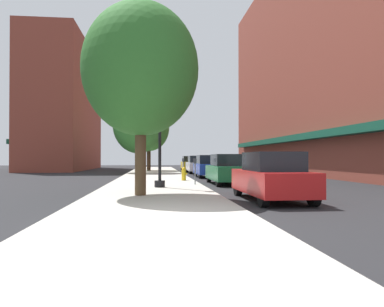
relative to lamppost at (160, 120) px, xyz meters
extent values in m
plane|color=#232326|center=(3.74, 9.56, -3.20)|extent=(90.00, 90.00, 0.00)
cube|color=#B7B2A8|center=(-0.26, 10.56, -3.14)|extent=(4.80, 50.00, 0.12)
cube|color=brown|center=(14.74, 13.56, 7.14)|extent=(6.00, 40.00, 20.68)
cube|color=#144C38|center=(11.39, 13.56, -0.10)|extent=(0.90, 34.00, 0.50)
cube|color=brown|center=(-11.26, 28.56, 4.45)|extent=(6.00, 18.00, 15.29)
cube|color=#144C38|center=(-14.61, 28.56, -0.10)|extent=(0.90, 15.30, 0.50)
cylinder|color=black|center=(0.00, 0.00, -2.93)|extent=(0.48, 0.48, 0.30)
cylinder|color=black|center=(0.00, 0.00, -0.18)|extent=(0.14, 0.14, 5.20)
sphere|color=silver|center=(0.00, 0.00, 2.60)|extent=(0.44, 0.44, 0.44)
cylinder|color=gold|center=(1.48, 4.68, -2.77)|extent=(0.26, 0.26, 0.62)
sphere|color=gold|center=(1.48, 4.68, -2.41)|extent=(0.24, 0.24, 0.24)
cylinder|color=gold|center=(1.62, 4.68, -2.68)|extent=(0.12, 0.10, 0.10)
cylinder|color=slate|center=(1.79, 9.06, -2.56)|extent=(0.06, 0.06, 1.05)
cube|color=#33383D|center=(1.79, 9.06, -1.90)|extent=(0.14, 0.09, 0.26)
cylinder|color=slate|center=(1.79, 1.46, -2.56)|extent=(0.06, 0.06, 1.05)
cube|color=#33383D|center=(1.79, 1.46, -1.90)|extent=(0.14, 0.09, 0.26)
cylinder|color=#422D1E|center=(-1.74, 16.12, -1.76)|extent=(0.40, 0.40, 2.65)
ellipsoid|color=#387F33|center=(-1.74, 16.12, 1.27)|extent=(4.54, 4.54, 5.22)
cylinder|color=#422D1E|center=(-0.87, 21.48, -1.63)|extent=(0.40, 0.40, 2.91)
ellipsoid|color=#387F33|center=(-0.87, 21.48, 1.46)|extent=(4.34, 4.34, 4.99)
cylinder|color=#4C3823|center=(-0.74, -3.38, -1.60)|extent=(0.40, 0.40, 2.97)
ellipsoid|color=#2D6B28|center=(-0.74, -3.38, 1.46)|extent=(4.18, 4.18, 4.81)
cylinder|color=black|center=(2.96, -2.84, -2.88)|extent=(0.22, 0.64, 0.64)
cylinder|color=black|center=(4.52, -2.84, -2.88)|extent=(0.22, 0.64, 0.64)
cylinder|color=black|center=(2.96, -6.04, -2.88)|extent=(0.22, 0.64, 0.64)
cylinder|color=black|center=(4.52, -6.04, -2.88)|extent=(0.22, 0.64, 0.64)
cube|color=red|center=(3.74, -4.44, -2.56)|extent=(1.80, 4.30, 0.76)
cube|color=black|center=(3.74, -4.59, -1.86)|extent=(1.56, 2.20, 0.64)
cylinder|color=black|center=(2.96, 4.56, -2.88)|extent=(0.22, 0.64, 0.64)
cylinder|color=black|center=(4.52, 4.56, -2.88)|extent=(0.22, 0.64, 0.64)
cylinder|color=black|center=(2.96, 1.36, -2.88)|extent=(0.22, 0.64, 0.64)
cylinder|color=black|center=(4.52, 1.36, -2.88)|extent=(0.22, 0.64, 0.64)
cube|color=#196638|center=(3.74, 2.96, -2.56)|extent=(1.80, 4.30, 0.76)
cube|color=black|center=(3.74, 2.81, -1.86)|extent=(1.56, 2.20, 0.64)
cylinder|color=black|center=(2.96, 11.61, -2.88)|extent=(0.22, 0.64, 0.64)
cylinder|color=black|center=(4.52, 11.61, -2.88)|extent=(0.22, 0.64, 0.64)
cylinder|color=black|center=(2.96, 8.41, -2.88)|extent=(0.22, 0.64, 0.64)
cylinder|color=black|center=(4.52, 8.41, -2.88)|extent=(0.22, 0.64, 0.64)
cube|color=#1E389E|center=(3.74, 10.01, -2.56)|extent=(1.80, 4.30, 0.76)
cube|color=black|center=(3.74, 9.86, -1.86)|extent=(1.56, 2.20, 0.64)
cylinder|color=black|center=(2.96, 18.61, -2.88)|extent=(0.22, 0.64, 0.64)
cylinder|color=black|center=(4.52, 18.61, -2.88)|extent=(0.22, 0.64, 0.64)
cylinder|color=black|center=(2.96, 15.41, -2.88)|extent=(0.22, 0.64, 0.64)
cylinder|color=black|center=(4.52, 15.41, -2.88)|extent=(0.22, 0.64, 0.64)
cube|color=silver|center=(3.74, 17.01, -2.56)|extent=(1.80, 4.30, 0.76)
cube|color=black|center=(3.74, 16.86, -1.86)|extent=(1.56, 2.20, 0.64)
cylinder|color=black|center=(2.96, 25.54, -2.88)|extent=(0.22, 0.64, 0.64)
cylinder|color=black|center=(4.52, 25.54, -2.88)|extent=(0.22, 0.64, 0.64)
cylinder|color=black|center=(2.96, 22.34, -2.88)|extent=(0.22, 0.64, 0.64)
cylinder|color=black|center=(4.52, 22.34, -2.88)|extent=(0.22, 0.64, 0.64)
cube|color=gold|center=(3.74, 23.94, -2.56)|extent=(1.80, 4.30, 0.76)
cube|color=black|center=(3.74, 23.79, -1.86)|extent=(1.56, 2.20, 0.64)
camera|label=1|loc=(-0.22, -16.21, -1.74)|focal=33.09mm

